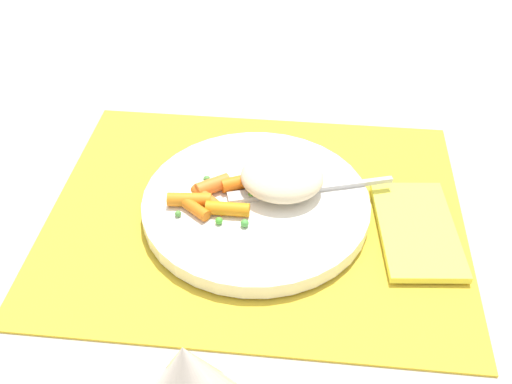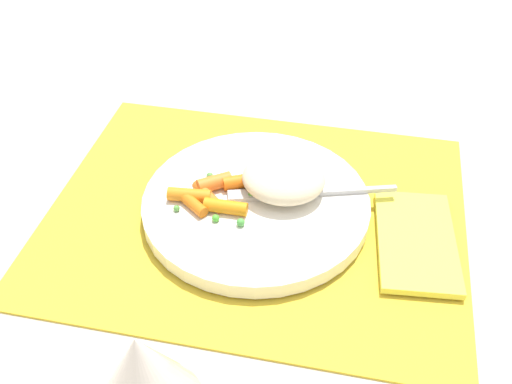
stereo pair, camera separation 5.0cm
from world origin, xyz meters
name	(u,v)px [view 1 (the left image)]	position (x,y,z in m)	size (l,w,h in m)	color
ground_plane	(256,214)	(0.00, 0.00, 0.00)	(2.40, 2.40, 0.00)	beige
placemat	(256,212)	(0.00, 0.00, 0.00)	(0.47, 0.38, 0.01)	gold
plate	(256,205)	(0.00, 0.00, 0.02)	(0.26, 0.26, 0.02)	white
rice_mound	(282,176)	(-0.03, -0.02, 0.04)	(0.09, 0.08, 0.04)	beige
carrot_portion	(213,197)	(0.05, 0.01, 0.03)	(0.09, 0.08, 0.02)	orange
pea_scatter	(224,196)	(0.04, 0.00, 0.03)	(0.08, 0.08, 0.01)	green
fork	(294,192)	(-0.04, -0.01, 0.03)	(0.19, 0.07, 0.01)	#B9B9B9
napkin	(417,229)	(-0.18, 0.02, 0.01)	(0.08, 0.15, 0.01)	#EAE54C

